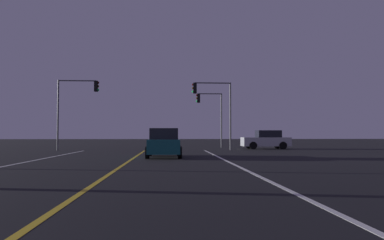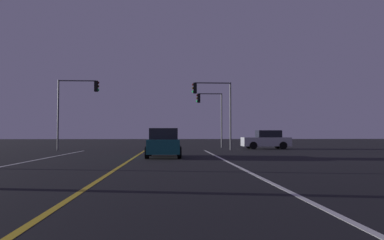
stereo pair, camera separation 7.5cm
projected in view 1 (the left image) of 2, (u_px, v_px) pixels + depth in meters
lane_edge_right at (258, 176)px, 12.08m from camera, size 0.16×37.24×0.01m
lane_center_divider at (105, 177)px, 11.78m from camera, size 0.16×37.24×0.01m
car_ahead_far at (164, 143)px, 21.78m from camera, size 2.02×4.30×1.70m
car_crossing_side at (266, 140)px, 33.78m from camera, size 4.30×2.02×1.70m
traffic_light_near_right at (212, 100)px, 31.36m from camera, size 3.35×0.36×5.76m
traffic_light_near_left at (77, 98)px, 30.68m from camera, size 3.42×0.36×5.86m
traffic_light_far_right at (209, 107)px, 36.85m from camera, size 2.61×0.36×5.44m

